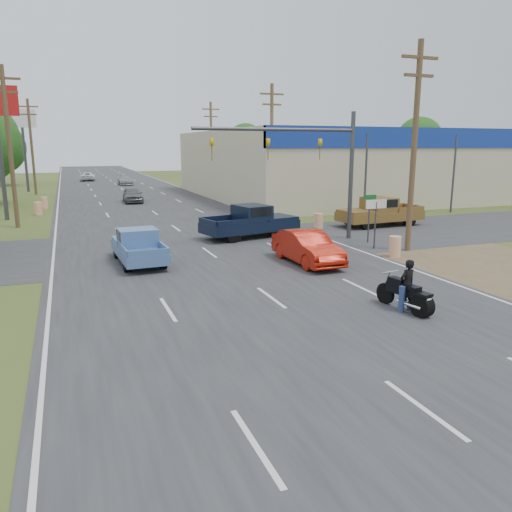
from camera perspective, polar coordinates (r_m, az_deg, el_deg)
name	(u,v)px	position (r m, az deg, el deg)	size (l,w,h in m)	color
ground	(423,409)	(11.00, 18.53, -16.28)	(200.00, 200.00, 0.00)	#38461C
main_road	(140,202)	(48.04, -13.07, 5.99)	(15.00, 180.00, 0.02)	#2D2D30
cross_road	(199,245)	(26.63, -6.50, 1.21)	(120.00, 10.00, 0.02)	#2D2D30
dirt_verge	(475,261)	(25.07, 23.77, -0.49)	(8.00, 18.00, 0.01)	brown
big_box_store	(424,162)	(60.90, 18.63, 10.09)	(50.00, 28.10, 6.60)	#B7A88C
utility_pole_1	(414,143)	(25.79, 17.65, 12.23)	(2.00, 0.28, 10.00)	#4C3823
utility_pole_2	(272,144)	(41.49, 1.80, 12.67)	(2.00, 0.28, 10.00)	#4C3823
utility_pole_3	(211,145)	(58.52, -5.12, 12.58)	(2.00, 0.28, 10.00)	#4C3823
utility_pole_5	(9,143)	(35.47, -26.36, 11.45)	(2.00, 0.28, 10.00)	#4C3823
utility_pole_6	(31,144)	(59.42, -24.28, 11.55)	(2.00, 0.28, 10.00)	#4C3823
tree_3	(419,140)	(98.73, 18.15, 12.48)	(8.40, 8.40, 10.40)	#422D19
tree_5	(246,142)	(108.60, -1.20, 12.86)	(7.98, 7.98, 9.88)	#422D19
barrel_0	(395,247)	(24.54, 15.59, 1.03)	(0.56, 0.56, 1.00)	orange
barrel_1	(318,221)	(31.85, 7.15, 3.95)	(0.56, 0.56, 1.00)	orange
barrel_2	(38,208)	(41.65, -23.62, 5.00)	(0.56, 0.56, 1.00)	orange
barrel_3	(44,203)	(45.61, -23.04, 5.61)	(0.56, 0.56, 1.00)	orange
pole_sign_left_far	(22,128)	(63.50, -25.15, 13.14)	(3.00, 0.35, 9.20)	#3F3F44
lane_sign	(376,212)	(26.04, 13.53, 4.91)	(1.20, 0.08, 2.52)	#3F3F44
street_name_sign	(369,213)	(27.64, 12.80, 4.76)	(0.80, 0.08, 2.61)	#3F3F44
signal_mast	(308,153)	(27.22, 6.00, 11.63)	(9.12, 0.40, 7.00)	#3F3F44
red_convertible	(307,247)	(22.39, 5.87, 0.97)	(1.55, 4.46, 1.47)	#9D1407
motorcycle	(408,296)	(16.57, 16.97, -4.42)	(0.82, 2.28, 1.16)	black
rider	(407,287)	(16.53, 16.87, -3.43)	(0.58, 0.38, 1.59)	black
blue_pickup	(138,246)	(23.02, -13.34, 1.16)	(2.02, 4.78, 1.56)	black
navy_pickup	(252,221)	(28.77, -0.44, 4.02)	(5.96, 3.32, 1.87)	black
brown_pickup	(378,212)	(33.77, 13.81, 4.94)	(5.80, 2.52, 1.88)	black
distant_car_grey	(133,195)	(48.12, -13.93, 6.80)	(1.68, 4.17, 1.42)	slate
distant_car_silver	(125,180)	(70.26, -14.73, 8.37)	(1.75, 4.30, 1.25)	#9E9EA3
distant_car_white	(88,177)	(80.28, -18.66, 8.59)	(2.09, 4.53, 1.26)	white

